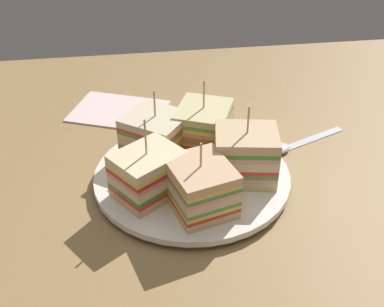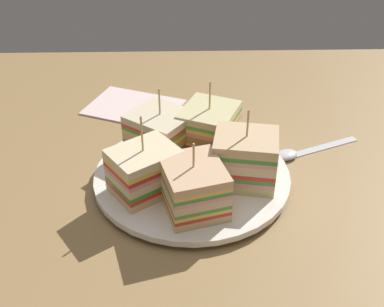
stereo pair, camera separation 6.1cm
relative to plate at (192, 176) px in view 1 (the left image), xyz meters
The scene contains 10 objects.
ground_plane 1.80cm from the plate, ahead, with size 99.77×88.41×1.80cm, color #987649.
plate is the anchor object (origin of this frame).
sandwich_wedge_0 7.52cm from the plate, 111.83° to the right, with size 9.28×9.74×9.90cm.
sandwich_wedge_1 7.47cm from the plate, 52.61° to the right, with size 10.27×10.12×9.39cm.
sandwich_wedge_2 7.48cm from the plate, 29.95° to the left, with size 9.70×9.29×10.34cm.
sandwich_wedge_3 7.48cm from the plate, 90.94° to the left, with size 8.43×9.17×8.81cm.
sandwich_wedge_4 7.65cm from the plate, 165.34° to the left, with size 8.65×7.60×10.07cm.
chip_pile 2.10cm from the plate, 107.70° to the left, with size 7.22×7.09×2.56cm.
spoon 16.24cm from the plate, 158.51° to the right, with size 13.34×6.94×1.00cm.
napkin 22.21cm from the plate, 65.95° to the right, with size 14.54×10.45×0.50cm, color silver.
Camera 1 is at (7.34, 49.61, 38.53)cm, focal length 45.30 mm.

